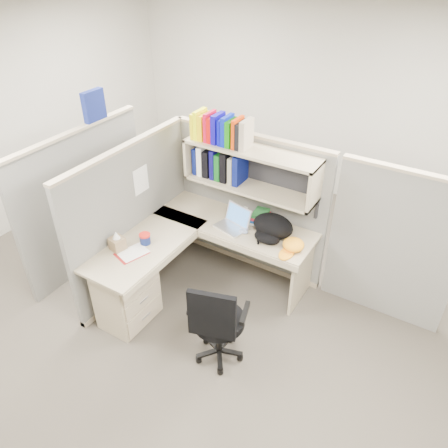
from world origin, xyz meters
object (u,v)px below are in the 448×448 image
Objects in this scene: snack_canister at (145,239)px; laptop at (231,219)px; backpack at (271,229)px; desk at (156,276)px; task_chair at (218,334)px.

laptop is at bearing 48.52° from snack_canister.
backpack is at bearing 19.50° from laptop.
desk is 15.70× the size of snack_canister.
laptop is 2.90× the size of snack_canister.
backpack is 1.25m from snack_canister.
laptop is 0.43m from backpack.
laptop is at bearing 114.64° from task_chair.
desk is 4.18× the size of backpack.
laptop is 0.90m from snack_canister.
backpack reaches higher than snack_canister.
backpack reaches higher than task_chair.
snack_canister is (-0.17, 0.09, 0.35)m from desk.
laptop is 1.21m from task_chair.
desk is 0.92m from task_chair.
task_chair is at bearing -51.88° from laptop.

